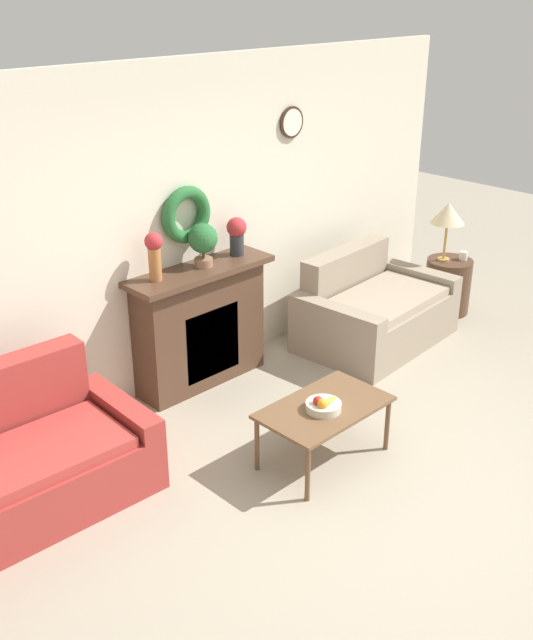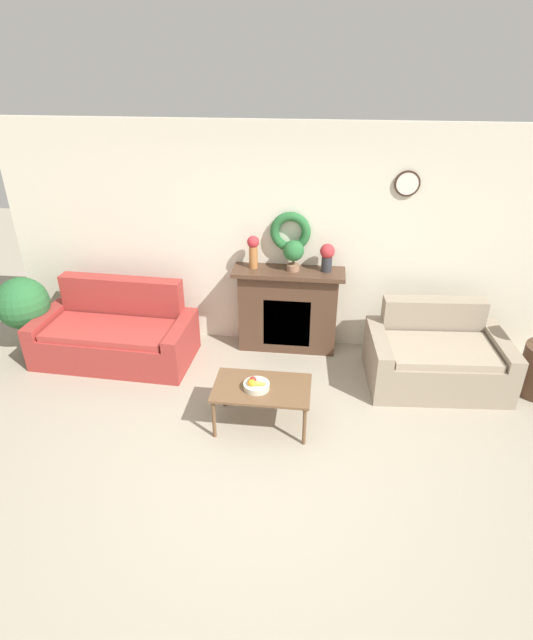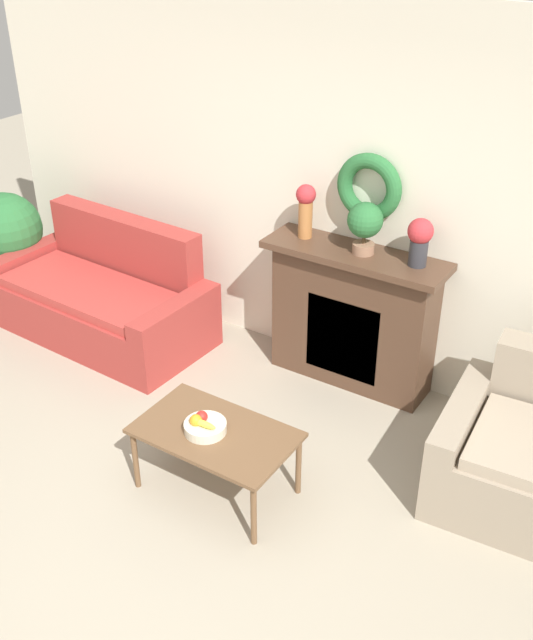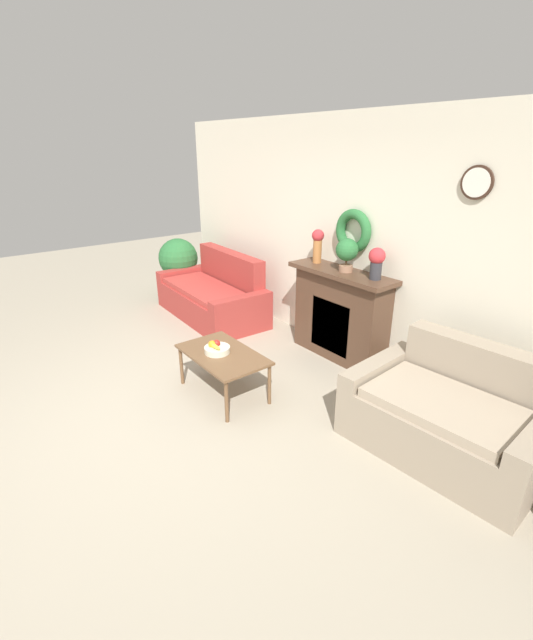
{
  "view_description": "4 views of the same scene",
  "coord_description": "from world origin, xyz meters",
  "px_view_note": "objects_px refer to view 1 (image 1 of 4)",
  "views": [
    {
      "loc": [
        -3.56,
        -2.22,
        3.23
      ],
      "look_at": [
        0.11,
        1.54,
        0.83
      ],
      "focal_mm": 42.0,
      "sensor_mm": 36.0,
      "label": 1
    },
    {
      "loc": [
        0.47,
        -3.15,
        3.3
      ],
      "look_at": [
        -0.09,
        1.51,
        0.8
      ],
      "focal_mm": 28.0,
      "sensor_mm": 36.0,
      "label": 2
    },
    {
      "loc": [
        2.09,
        -2.0,
        3.25
      ],
      "look_at": [
        -0.16,
        1.52,
        0.82
      ],
      "focal_mm": 42.0,
      "sensor_mm": 36.0,
      "label": 3
    },
    {
      "loc": [
        3.2,
        -1.2,
        2.35
      ],
      "look_at": [
        0.15,
        1.17,
        0.77
      ],
      "focal_mm": 24.0,
      "sensor_mm": 36.0,
      "label": 4
    }
  ],
  "objects_px": {
    "coffee_table": "(324,411)",
    "table_lamp": "(448,214)",
    "fruit_bowl": "(323,405)",
    "vase_on_mantel_left": "(154,253)",
    "potted_plant_on_mantel": "(203,241)",
    "side_table_by_loveseat": "(448,286)",
    "loveseat_right": "(373,311)",
    "mug": "(463,256)",
    "vase_on_mantel_right": "(237,233)",
    "fireplace": "(200,325)",
    "couch_left": "(5,472)"
  },
  "relations": [
    {
      "from": "fireplace",
      "to": "mug",
      "type": "height_order",
      "value": "fireplace"
    },
    {
      "from": "fruit_bowl",
      "to": "coffee_table",
      "type": "bearing_deg",
      "value": 32.06
    },
    {
      "from": "coffee_table",
      "to": "loveseat_right",
      "type": "bearing_deg",
      "value": 28.58
    },
    {
      "from": "side_table_by_loveseat",
      "to": "mug",
      "type": "relative_size",
      "value": 6.59
    },
    {
      "from": "loveseat_right",
      "to": "vase_on_mantel_right",
      "type": "height_order",
      "value": "vase_on_mantel_right"
    },
    {
      "from": "fireplace",
      "to": "table_lamp",
      "type": "height_order",
      "value": "table_lamp"
    },
    {
      "from": "loveseat_right",
      "to": "fruit_bowl",
      "type": "bearing_deg",
      "value": -155.49
    },
    {
      "from": "fruit_bowl",
      "to": "side_table_by_loveseat",
      "type": "distance_m",
      "value": 3.16
    },
    {
      "from": "coffee_table",
      "to": "fruit_bowl",
      "type": "bearing_deg",
      "value": -147.94
    },
    {
      "from": "table_lamp",
      "to": "vase_on_mantel_right",
      "type": "xyz_separation_m",
      "value": [
        -2.33,
        0.6,
        0.19
      ]
    },
    {
      "from": "fruit_bowl",
      "to": "vase_on_mantel_right",
      "type": "height_order",
      "value": "vase_on_mantel_right"
    },
    {
      "from": "fireplace",
      "to": "loveseat_right",
      "type": "height_order",
      "value": "fireplace"
    },
    {
      "from": "vase_on_mantel_left",
      "to": "potted_plant_on_mantel",
      "type": "xyz_separation_m",
      "value": [
        0.47,
        -0.02,
        -0.01
      ]
    },
    {
      "from": "mug",
      "to": "fruit_bowl",
      "type": "bearing_deg",
      "value": -164.86
    },
    {
      "from": "coffee_table",
      "to": "vase_on_mantel_left",
      "type": "relative_size",
      "value": 2.41
    },
    {
      "from": "side_table_by_loveseat",
      "to": "mug",
      "type": "xyz_separation_m",
      "value": [
        0.11,
        -0.08,
        0.33
      ]
    },
    {
      "from": "fireplace",
      "to": "side_table_by_loveseat",
      "type": "relative_size",
      "value": 2.3
    },
    {
      "from": "fireplace",
      "to": "table_lamp",
      "type": "bearing_deg",
      "value": -12.02
    },
    {
      "from": "potted_plant_on_mantel",
      "to": "fireplace",
      "type": "bearing_deg",
      "value": 164.12
    },
    {
      "from": "loveseat_right",
      "to": "mug",
      "type": "distance_m",
      "value": 1.28
    },
    {
      "from": "fireplace",
      "to": "coffee_table",
      "type": "height_order",
      "value": "fireplace"
    },
    {
      "from": "table_lamp",
      "to": "loveseat_right",
      "type": "bearing_deg",
      "value": 176.63
    },
    {
      "from": "mug",
      "to": "potted_plant_on_mantel",
      "type": "relative_size",
      "value": 0.24
    },
    {
      "from": "fireplace",
      "to": "vase_on_mantel_left",
      "type": "bearing_deg",
      "value": 179.25
    },
    {
      "from": "vase_on_mantel_left",
      "to": "potted_plant_on_mantel",
      "type": "distance_m",
      "value": 0.47
    },
    {
      "from": "fruit_bowl",
      "to": "couch_left",
      "type": "bearing_deg",
      "value": 149.62
    },
    {
      "from": "side_table_by_loveseat",
      "to": "loveseat_right",
      "type": "bearing_deg",
      "value": 174.4
    },
    {
      "from": "fruit_bowl",
      "to": "side_table_by_loveseat",
      "type": "relative_size",
      "value": 0.44
    },
    {
      "from": "mug",
      "to": "potted_plant_on_mantel",
      "type": "bearing_deg",
      "value": 166.25
    },
    {
      "from": "side_table_by_loveseat",
      "to": "vase_on_mantel_left",
      "type": "distance_m",
      "value": 3.47
    },
    {
      "from": "coffee_table",
      "to": "potted_plant_on_mantel",
      "type": "xyz_separation_m",
      "value": [
        0.18,
        1.52,
        0.88
      ]
    },
    {
      "from": "coffee_table",
      "to": "vase_on_mantel_left",
      "type": "distance_m",
      "value": 1.8
    },
    {
      "from": "fruit_bowl",
      "to": "table_lamp",
      "type": "relative_size",
      "value": 0.42
    },
    {
      "from": "couch_left",
      "to": "potted_plant_on_mantel",
      "type": "relative_size",
      "value": 5.18
    },
    {
      "from": "loveseat_right",
      "to": "vase_on_mantel_left",
      "type": "xyz_separation_m",
      "value": [
        -2.14,
        0.53,
        0.99
      ]
    },
    {
      "from": "fruit_bowl",
      "to": "vase_on_mantel_right",
      "type": "relative_size",
      "value": 0.77
    },
    {
      "from": "loveseat_right",
      "to": "coffee_table",
      "type": "bearing_deg",
      "value": -155.59
    },
    {
      "from": "coffee_table",
      "to": "vase_on_mantel_right",
      "type": "height_order",
      "value": "vase_on_mantel_right"
    },
    {
      "from": "fruit_bowl",
      "to": "mug",
      "type": "distance_m",
      "value": 3.23
    },
    {
      "from": "fruit_bowl",
      "to": "mug",
      "type": "xyz_separation_m",
      "value": [
        3.12,
        0.84,
        0.12
      ]
    },
    {
      "from": "side_table_by_loveseat",
      "to": "table_lamp",
      "type": "distance_m",
      "value": 0.79
    },
    {
      "from": "vase_on_mantel_right",
      "to": "coffee_table",
      "type": "bearing_deg",
      "value": -110.22
    },
    {
      "from": "couch_left",
      "to": "mug",
      "type": "height_order",
      "value": "couch_left"
    },
    {
      "from": "fireplace",
      "to": "vase_on_mantel_left",
      "type": "distance_m",
      "value": 0.87
    },
    {
      "from": "vase_on_mantel_left",
      "to": "vase_on_mantel_right",
      "type": "xyz_separation_m",
      "value": [
        0.86,
        -0.0,
        -0.04
      ]
    },
    {
      "from": "couch_left",
      "to": "fruit_bowl",
      "type": "xyz_separation_m",
      "value": [
        1.87,
        -1.09,
        0.18
      ]
    },
    {
      "from": "coffee_table",
      "to": "table_lamp",
      "type": "xyz_separation_m",
      "value": [
        2.9,
        0.94,
        0.66
      ]
    },
    {
      "from": "coffee_table",
      "to": "fruit_bowl",
      "type": "height_order",
      "value": "fruit_bowl"
    },
    {
      "from": "couch_left",
      "to": "coffee_table",
      "type": "distance_m",
      "value": 2.2
    },
    {
      "from": "vase_on_mantel_right",
      "to": "potted_plant_on_mantel",
      "type": "relative_size",
      "value": 0.91
    }
  ]
}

